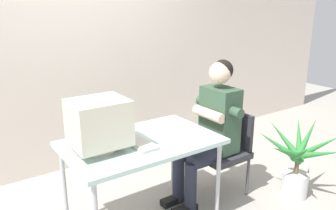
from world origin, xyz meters
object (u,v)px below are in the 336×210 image
object	(u,v)px
keyboard	(137,142)
person_seated	(211,127)
office_chair	(225,147)
potted_plant	(297,161)
desk	(142,147)
crt_monitor	(100,123)

from	to	relation	value
keyboard	person_seated	size ratio (longest dim) A/B	0.31
office_chair	person_seated	distance (m)	0.31
potted_plant	person_seated	bearing A→B (deg)	145.15
keyboard	potted_plant	bearing A→B (deg)	-16.59
desk	keyboard	xyz separation A→B (m)	(-0.06, -0.03, 0.07)
potted_plant	desk	bearing A→B (deg)	161.57
crt_monitor	potted_plant	xyz separation A→B (m)	(1.76, -0.47, -0.60)
crt_monitor	keyboard	xyz separation A→B (m)	(0.28, -0.03, -0.20)
potted_plant	office_chair	bearing A→B (deg)	136.44
desk	potted_plant	world-z (taller)	potted_plant
crt_monitor	office_chair	world-z (taller)	crt_monitor
crt_monitor	keyboard	bearing A→B (deg)	-6.23
office_chair	crt_monitor	bearing A→B (deg)	179.99
person_seated	potted_plant	bearing A→B (deg)	-34.85
desk	crt_monitor	distance (m)	0.44
desk	potted_plant	xyz separation A→B (m)	(1.42, -0.47, -0.33)
desk	potted_plant	distance (m)	1.53
keyboard	desk	bearing A→B (deg)	29.09
desk	crt_monitor	world-z (taller)	crt_monitor
person_seated	office_chair	bearing A→B (deg)	-0.00
desk	person_seated	size ratio (longest dim) A/B	0.91
crt_monitor	person_seated	xyz separation A→B (m)	(1.09, -0.00, -0.26)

